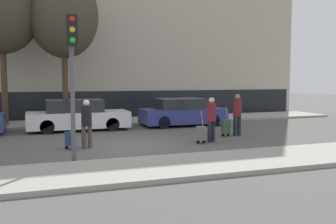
{
  "coord_description": "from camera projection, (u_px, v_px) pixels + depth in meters",
  "views": [
    {
      "loc": [
        -2.8,
        -12.56,
        2.28
      ],
      "look_at": [
        2.33,
        1.8,
        0.95
      ],
      "focal_mm": 40.0,
      "sensor_mm": 36.0,
      "label": 1
    }
  ],
  "objects": [
    {
      "name": "ground_plane",
      "position": [
        122.0,
        146.0,
        12.92
      ],
      "size": [
        80.0,
        80.0,
        0.0
      ],
      "primitive_type": "plane",
      "color": "#565451"
    },
    {
      "name": "parked_bicycle",
      "position": [
        71.0,
        114.0,
        19.27
      ],
      "size": [
        1.77,
        0.06,
        0.96
      ],
      "color": "black",
      "rests_on": "sidewalk_far"
    },
    {
      "name": "pedestrian_left",
      "position": [
        87.0,
        121.0,
        12.38
      ],
      "size": [
        0.35,
        0.34,
        1.61
      ],
      "rotation": [
        0.0,
        0.0,
        0.05
      ],
      "color": "#4C4233",
      "rests_on": "ground_plane"
    },
    {
      "name": "bare_tree_near_crossing",
      "position": [
        1.0,
        8.0,
        17.39
      ],
      "size": [
        3.51,
        3.51,
        7.64
      ],
      "color": "#4C3826",
      "rests_on": "sidewalk_far"
    },
    {
      "name": "trolley_right",
      "position": [
        226.0,
        127.0,
        14.98
      ],
      "size": [
        0.34,
        0.29,
        1.21
      ],
      "color": "#335138",
      "rests_on": "ground_plane"
    },
    {
      "name": "pedestrian_right",
      "position": [
        237.0,
        112.0,
        15.17
      ],
      "size": [
        0.35,
        0.34,
        1.69
      ],
      "rotation": [
        0.0,
        0.0,
        0.1
      ],
      "color": "#23232D",
      "rests_on": "ground_plane"
    },
    {
      "name": "bare_tree_down_street",
      "position": [
        64.0,
        16.0,
        18.06
      ],
      "size": [
        3.33,
        3.33,
        7.26
      ],
      "color": "#4C3826",
      "rests_on": "sidewalk_far"
    },
    {
      "name": "parked_car_1",
      "position": [
        77.0,
        116.0,
        16.73
      ],
      "size": [
        4.43,
        1.72,
        1.39
      ],
      "color": "silver",
      "rests_on": "ground_plane"
    },
    {
      "name": "sidewalk_near",
      "position": [
        155.0,
        168.0,
        9.4
      ],
      "size": [
        28.0,
        2.5,
        0.12
      ],
      "color": "#A39E93",
      "rests_on": "ground_plane"
    },
    {
      "name": "pedestrian_center",
      "position": [
        211.0,
        117.0,
        13.64
      ],
      "size": [
        0.34,
        0.34,
        1.63
      ],
      "rotation": [
        0.0,
        0.0,
        0.4
      ],
      "color": "#23232D",
      "rests_on": "ground_plane"
    },
    {
      "name": "trolley_left",
      "position": [
        70.0,
        139.0,
        12.22
      ],
      "size": [
        0.34,
        0.29,
        1.11
      ],
      "color": "navy",
      "rests_on": "ground_plane"
    },
    {
      "name": "building_facade",
      "position": [
        82.0,
        3.0,
        22.04
      ],
      "size": [
        28.0,
        2.36,
        13.59
      ],
      "color": "#B7AD99",
      "rests_on": "ground_plane"
    },
    {
      "name": "traffic_light",
      "position": [
        72.0,
        59.0,
        9.84
      ],
      "size": [
        0.28,
        0.47,
        3.95
      ],
      "color": "#515154",
      "rests_on": "ground_plane"
    },
    {
      "name": "sidewalk_far",
      "position": [
        92.0,
        122.0,
        19.48
      ],
      "size": [
        28.0,
        3.0,
        0.12
      ],
      "color": "#A39E93",
      "rests_on": "ground_plane"
    },
    {
      "name": "trolley_center",
      "position": [
        201.0,
        133.0,
        13.31
      ],
      "size": [
        0.34,
        0.29,
        1.16
      ],
      "color": "slate",
      "rests_on": "ground_plane"
    },
    {
      "name": "parked_car_2",
      "position": [
        182.0,
        113.0,
        18.48
      ],
      "size": [
        4.12,
        1.84,
        1.35
      ],
      "color": "navy",
      "rests_on": "ground_plane"
    }
  ]
}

